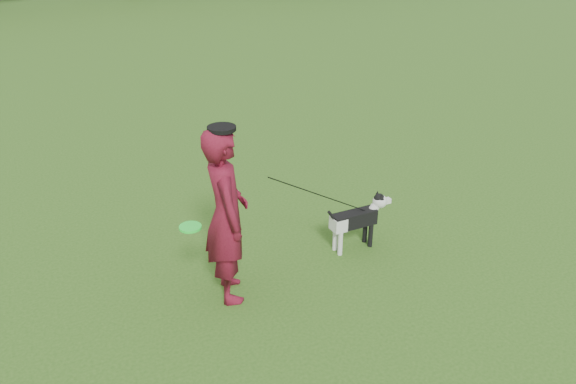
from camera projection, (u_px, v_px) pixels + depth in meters
ground at (277, 261)px, 6.97m from camera, size 120.00×120.00×0.00m
man at (226, 216)px, 5.95m from camera, size 0.60×0.80×1.98m
dog at (359, 217)px, 7.09m from camera, size 0.95×0.19×0.72m
man_held_items at (322, 196)px, 6.51m from camera, size 2.51×0.44×1.51m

